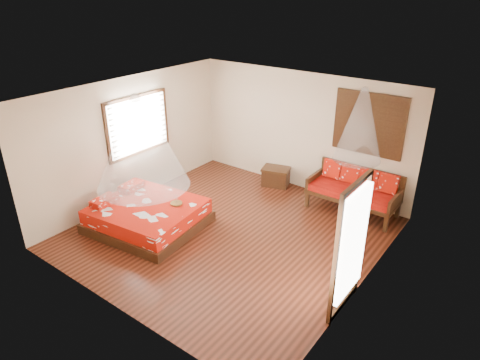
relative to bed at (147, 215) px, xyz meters
The scene contains 10 objects.
room 2.06m from the bed, 27.60° to the left, with size 5.54×5.54×2.84m.
bed is the anchor object (origin of this frame).
daybed 4.46m from the bed, 45.57° to the left, with size 1.91×0.85×0.97m.
storage_chest 3.41m from the bed, 71.87° to the left, with size 0.77×0.65×0.46m.
shutter_panel 4.97m from the bed, 48.39° to the left, with size 1.52×0.06×1.32m.
window_left 2.12m from the bed, 140.23° to the left, with size 0.10×1.74×1.34m.
glazed_door 4.32m from the bed, ahead, with size 0.08×1.02×2.16m.
wine_tray 0.68m from the bed, 39.99° to the left, with size 0.24×0.24×0.20m.
mosquito_net_main 1.60m from the bed, ahead, with size 1.80×1.80×1.80m, color white.
mosquito_net_daybed 4.69m from the bed, 44.31° to the left, with size 0.98×0.98×1.50m, color white.
Camera 1 is at (4.57, -5.76, 4.63)m, focal length 32.00 mm.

